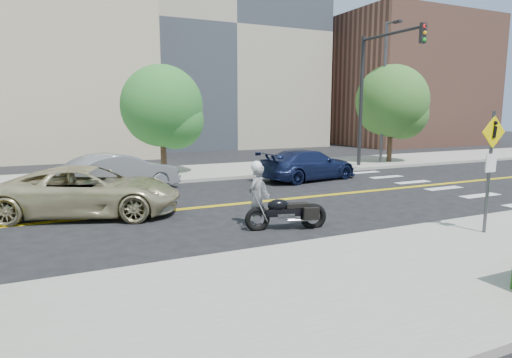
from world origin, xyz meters
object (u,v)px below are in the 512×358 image
at_px(suv, 89,191).
at_px(parked_car_silver, 119,173).
at_px(motorcyclist, 257,194).
at_px(motorcycle, 287,205).
at_px(pedestrian_sign, 491,160).
at_px(parked_car_blue, 308,165).

relative_size(suv, parked_car_silver, 1.16).
distance_m(motorcyclist, suv, 5.24).
xyz_separation_m(motorcyclist, motorcycle, (0.61, -0.59, -0.25)).
distance_m(pedestrian_sign, suv, 11.11).
relative_size(motorcycle, parked_car_blue, 0.45).
relative_size(pedestrian_sign, parked_car_blue, 0.62).
height_order(motorcyclist, motorcycle, motorcyclist).
relative_size(suv, parked_car_blue, 1.11).
height_order(pedestrian_sign, parked_car_blue, pedestrian_sign).
relative_size(parked_car_silver, parked_car_blue, 0.96).
distance_m(pedestrian_sign, parked_car_blue, 9.89).
height_order(pedestrian_sign, motorcyclist, pedestrian_sign).
bearing_deg(pedestrian_sign, motorcycle, 145.15).
height_order(motorcycle, parked_car_blue, parked_car_blue).
bearing_deg(parked_car_silver, pedestrian_sign, -164.60).
relative_size(pedestrian_sign, motorcyclist, 1.65).
bearing_deg(pedestrian_sign, motorcyclist, 143.81).
bearing_deg(suv, motorcycle, -109.74).
bearing_deg(motorcyclist, pedestrian_sign, 106.44).
bearing_deg(motorcycle, parked_car_silver, 128.51).
xyz_separation_m(motorcycle, parked_car_silver, (-3.38, 7.34, 0.11)).
xyz_separation_m(pedestrian_sign, motorcyclist, (-4.69, 3.43, -1.05)).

